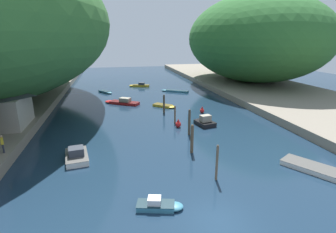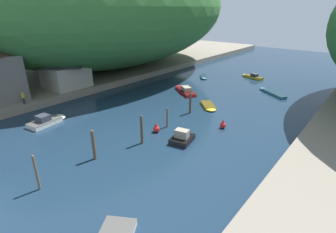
# 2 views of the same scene
# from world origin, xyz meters

# --- Properties ---
(water_surface) EXTENTS (130.00, 130.00, 0.00)m
(water_surface) POSITION_xyz_m (0.00, 30.00, 0.00)
(water_surface) COLOR #192D42
(water_surface) RESTS_ON ground
(right_bank) EXTENTS (22.00, 120.00, 1.09)m
(right_bank) POSITION_xyz_m (26.45, 30.00, 0.55)
(right_bank) COLOR gray
(right_bank) RESTS_ON ground
(hillside_right) EXTENTS (29.31, 41.03, 19.87)m
(hillside_right) POSITION_xyz_m (27.55, 45.30, 11.03)
(hillside_right) COLOR #2D662D
(hillside_right) RESTS_ON right_bank
(boat_far_upstream) EXTENTS (2.57, 3.62, 1.42)m
(boat_far_upstream) POSITION_xyz_m (5.76, 18.56, 0.43)
(boat_far_upstream) COLOR black
(boat_far_upstream) RESTS_ON water_surface
(boat_red_skiff) EXTENTS (2.61, 4.92, 1.28)m
(boat_red_skiff) POSITION_xyz_m (-9.81, 11.67, 0.39)
(boat_red_skiff) COLOR silver
(boat_red_skiff) RESTS_ON water_surface
(boat_moored_right) EXTENTS (5.01, 2.69, 1.02)m
(boat_moored_right) POSITION_xyz_m (0.60, 49.09, 0.32)
(boat_moored_right) COLOR gold
(boat_moored_right) RESTS_ON water_surface
(boat_cabin_cruiser) EXTENTS (3.13, 3.92, 0.42)m
(boat_cabin_cruiser) POSITION_xyz_m (-7.11, 43.16, 0.20)
(boat_cabin_cruiser) COLOR teal
(boat_cabin_cruiser) RESTS_ON water_surface
(boat_yellow_tender) EXTENTS (4.78, 6.10, 0.45)m
(boat_yellow_tender) POSITION_xyz_m (11.07, 3.97, 0.22)
(boat_yellow_tender) COLOR silver
(boat_yellow_tender) RESTS_ON water_surface
(boat_near_quay) EXTENTS (6.41, 5.01, 1.12)m
(boat_near_quay) POSITION_xyz_m (-4.40, 32.82, 0.33)
(boat_near_quay) COLOR red
(boat_near_quay) RESTS_ON water_surface
(boat_mid_channel) EXTENTS (5.73, 4.37, 0.39)m
(boat_mid_channel) POSITION_xyz_m (7.23, 41.22, 0.19)
(boat_mid_channel) COLOR teal
(boat_mid_channel) RESTS_ON water_surface
(boat_far_right_bank) EXTENTS (3.35, 1.87, 0.83)m
(boat_far_right_bank) POSITION_xyz_m (-3.39, 2.08, 0.26)
(boat_far_right_bank) COLOR teal
(boat_far_right_bank) RESTS_ON water_surface
(boat_small_dinghy) EXTENTS (3.89, 3.86, 0.38)m
(boat_small_dinghy) POSITION_xyz_m (2.68, 28.92, 0.19)
(boat_small_dinghy) COLOR gold
(boat_small_dinghy) RESTS_ON water_surface
(mooring_post_nearest) EXTENTS (0.20, 0.20, 3.09)m
(mooring_post_nearest) POSITION_xyz_m (1.83, 4.83, 1.55)
(mooring_post_nearest) COLOR brown
(mooring_post_nearest) RESTS_ON water_surface
(mooring_post_second) EXTENTS (0.31, 0.31, 3.01)m
(mooring_post_second) POSITION_xyz_m (1.48, 10.32, 1.51)
(mooring_post_second) COLOR brown
(mooring_post_second) RESTS_ON water_surface
(mooring_post_middle) EXTENTS (0.29, 0.29, 3.16)m
(mooring_post_middle) POSITION_xyz_m (2.74, 15.35, 1.59)
(mooring_post_middle) COLOR #4C3D2D
(mooring_post_middle) RESTS_ON water_surface
(mooring_post_fourth) EXTENTS (0.24, 0.24, 2.45)m
(mooring_post_fourth) POSITION_xyz_m (2.19, 20.18, 1.23)
(mooring_post_fourth) COLOR brown
(mooring_post_fourth) RESTS_ON water_surface
(mooring_post_farthest) EXTENTS (0.31, 0.31, 2.88)m
(mooring_post_farthest) POSITION_xyz_m (1.77, 25.53, 1.45)
(mooring_post_farthest) COLOR #4C3D2D
(mooring_post_farthest) RESTS_ON water_surface
(channel_buoy_near) EXTENTS (0.76, 0.76, 1.14)m
(channel_buoy_near) POSITION_xyz_m (2.15, 18.28, 0.44)
(channel_buoy_near) COLOR red
(channel_buoy_near) RESTS_ON water_surface
(channel_buoy_far) EXTENTS (0.70, 0.70, 1.05)m
(channel_buoy_far) POSITION_xyz_m (7.52, 24.07, 0.41)
(channel_buoy_far) COLOR red
(channel_buoy_far) RESTS_ON water_surface
(person_on_quay) EXTENTS (0.33, 0.43, 1.69)m
(person_on_quay) POSITION_xyz_m (-16.09, 11.81, 2.07)
(person_on_quay) COLOR #282D3D
(person_on_quay) RESTS_ON left_bank
(person_by_boathouse) EXTENTS (0.34, 0.43, 1.69)m
(person_by_boathouse) POSITION_xyz_m (-17.52, 20.24, 2.07)
(person_by_boathouse) COLOR #282D3D
(person_by_boathouse) RESTS_ON left_bank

